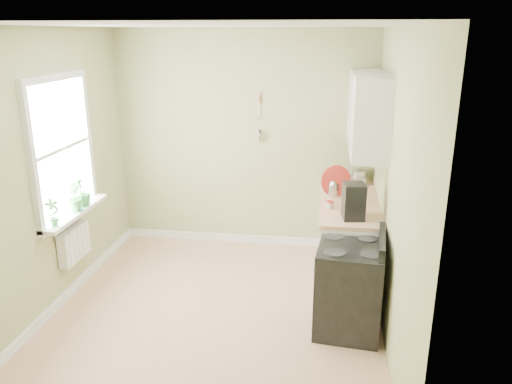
# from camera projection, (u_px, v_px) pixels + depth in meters

# --- Properties ---
(floor) EXTENTS (3.20, 3.60, 0.02)m
(floor) POSITION_uv_depth(u_px,v_px,m) (215.00, 315.00, 4.91)
(floor) COLOR tan
(floor) RESTS_ON ground
(ceiling) EXTENTS (3.20, 3.60, 0.02)m
(ceiling) POSITION_uv_depth(u_px,v_px,m) (207.00, 24.00, 4.07)
(ceiling) COLOR white
(ceiling) RESTS_ON wall_back
(wall_back) EXTENTS (3.20, 0.02, 2.70)m
(wall_back) POSITION_uv_depth(u_px,v_px,m) (244.00, 141.00, 6.19)
(wall_back) COLOR tan
(wall_back) RESTS_ON floor
(wall_left) EXTENTS (0.02, 3.60, 2.70)m
(wall_left) POSITION_uv_depth(u_px,v_px,m) (45.00, 176.00, 4.70)
(wall_left) COLOR tan
(wall_left) RESTS_ON floor
(wall_right) EXTENTS (0.02, 3.60, 2.70)m
(wall_right) POSITION_uv_depth(u_px,v_px,m) (395.00, 191.00, 4.27)
(wall_right) COLOR tan
(wall_right) RESTS_ON floor
(base_cabinets) EXTENTS (0.60, 1.60, 0.87)m
(base_cabinets) POSITION_uv_depth(u_px,v_px,m) (348.00, 241.00, 5.54)
(base_cabinets) COLOR white
(base_cabinets) RESTS_ON floor
(countertop) EXTENTS (0.64, 1.60, 0.04)m
(countertop) POSITION_uv_depth(u_px,v_px,m) (350.00, 202.00, 5.40)
(countertop) COLOR #DEB087
(countertop) RESTS_ON base_cabinets
(upper_cabinets) EXTENTS (0.35, 1.40, 0.80)m
(upper_cabinets) POSITION_uv_depth(u_px,v_px,m) (368.00, 112.00, 5.18)
(upper_cabinets) COLOR white
(upper_cabinets) RESTS_ON wall_right
(window) EXTENTS (0.06, 1.14, 1.44)m
(window) POSITION_uv_depth(u_px,v_px,m) (61.00, 148.00, 4.92)
(window) COLOR white
(window) RESTS_ON wall_left
(window_sill) EXTENTS (0.18, 1.14, 0.04)m
(window_sill) POSITION_uv_depth(u_px,v_px,m) (76.00, 212.00, 5.12)
(window_sill) COLOR white
(window_sill) RESTS_ON wall_left
(radiator) EXTENTS (0.12, 0.50, 0.35)m
(radiator) POSITION_uv_depth(u_px,v_px,m) (74.00, 244.00, 5.18)
(radiator) COLOR white
(radiator) RESTS_ON wall_left
(wall_utensils) EXTENTS (0.02, 0.14, 0.58)m
(wall_utensils) POSITION_uv_depth(u_px,v_px,m) (260.00, 125.00, 6.07)
(wall_utensils) COLOR #DEB087
(wall_utensils) RESTS_ON wall_back
(stove) EXTENTS (0.66, 0.73, 0.95)m
(stove) POSITION_uv_depth(u_px,v_px,m) (349.00, 287.00, 4.57)
(stove) COLOR black
(stove) RESTS_ON floor
(stand_mixer) EXTENTS (0.23, 0.34, 0.39)m
(stand_mixer) POSITION_uv_depth(u_px,v_px,m) (359.00, 168.00, 6.02)
(stand_mixer) COLOR #B2B2B7
(stand_mixer) RESTS_ON countertop
(kettle) EXTENTS (0.18, 0.11, 0.18)m
(kettle) POSITION_uv_depth(u_px,v_px,m) (333.00, 189.00, 5.47)
(kettle) COLOR silver
(kettle) RESTS_ON countertop
(coffee_maker) EXTENTS (0.23, 0.25, 0.35)m
(coffee_maker) POSITION_uv_depth(u_px,v_px,m) (353.00, 202.00, 4.82)
(coffee_maker) COLOR black
(coffee_maker) RESTS_ON countertop
(red_tray) EXTENTS (0.34, 0.20, 0.35)m
(red_tray) POSITION_uv_depth(u_px,v_px,m) (336.00, 181.00, 5.48)
(red_tray) COLOR red
(red_tray) RESTS_ON countertop
(jar) EXTENTS (0.07, 0.07, 0.08)m
(jar) POSITION_uv_depth(u_px,v_px,m) (330.00, 205.00, 5.13)
(jar) COLOR beige
(jar) RESTS_ON countertop
(plant_a) EXTENTS (0.16, 0.17, 0.27)m
(plant_a) POSITION_uv_depth(u_px,v_px,m) (53.00, 212.00, 4.66)
(plant_a) COLOR #38813B
(plant_a) RESTS_ON window_sill
(plant_b) EXTENTS (0.22, 0.21, 0.31)m
(plant_b) POSITION_uv_depth(u_px,v_px,m) (74.00, 197.00, 5.05)
(plant_b) COLOR #38813B
(plant_b) RESTS_ON window_sill
(plant_c) EXTENTS (0.23, 0.23, 0.32)m
(plant_c) POSITION_uv_depth(u_px,v_px,m) (82.00, 192.00, 5.20)
(plant_c) COLOR #38813B
(plant_c) RESTS_ON window_sill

